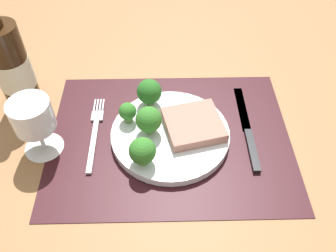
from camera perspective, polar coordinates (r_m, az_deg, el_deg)
The scene contains 12 objects.
ground_plane at distance 71.98cm, azimuth 0.35°, elevation -2.69°, with size 140.00×110.00×3.00cm, color brown.
placemat at distance 70.72cm, azimuth 0.36°, elevation -1.84°, with size 46.92×35.83×0.30cm, color black.
plate at distance 69.99cm, azimuth 0.36°, elevation -1.34°, with size 23.02×23.02×1.60cm, color silver.
steak at distance 69.38cm, azimuth 4.06°, elevation 0.22°, with size 10.59×10.20×2.08cm, color #9E6B5B.
broccoli_near_steak at distance 72.41cm, azimuth -2.99°, elevation 5.45°, with size 5.06×5.06×5.99cm.
broccoli_front_edge at distance 62.46cm, azimuth -4.08°, elevation -4.00°, with size 4.82×4.82×5.70cm.
broccoli_near_fork at distance 67.06cm, azimuth -3.08°, elevation 1.19°, with size 4.95×4.95×6.02cm.
broccoli_center at distance 69.95cm, azimuth -6.42°, elevation 2.24°, with size 3.45×3.45×4.40cm.
fork at distance 72.59cm, azimuth -11.52°, elevation -0.94°, with size 2.40×19.20×0.50cm.
knife at distance 72.69cm, azimuth 12.61°, elevation -1.04°, with size 1.80×23.00×0.80cm.
wine_bottle at distance 77.45cm, azimuth -23.50°, elevation 8.66°, with size 7.10×7.10×27.14cm.
wine_glass at distance 67.47cm, azimuth -20.62°, elevation 1.07°, with size 7.45×7.45×11.84cm.
Camera 1 is at (-1.44, -45.64, 54.15)cm, focal length 38.42 mm.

